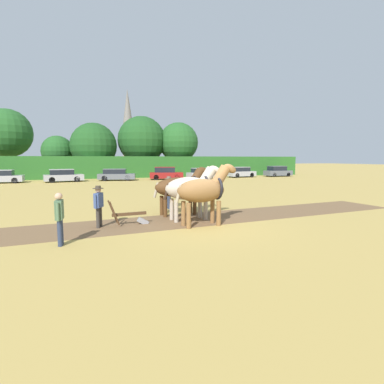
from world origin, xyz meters
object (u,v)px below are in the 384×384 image
tree_center (142,140)px  plow (133,217)px  parked_car_center (116,175)px  draft_horse_lead_right (191,188)px  tree_left (57,151)px  draft_horse_trail_left (180,187)px  parked_car_center_left (63,176)px  parked_car_center_right (166,173)px  draft_horse_lead_left (204,190)px  parked_car_left (2,177)px  parked_car_far_right (241,172)px  farmer_onlooker_left (60,215)px  tree_center_left (94,146)px  parked_car_right (203,173)px  tree_far_left (7,133)px  church_spire (128,128)px  parked_car_end_right (278,171)px  farmer_at_plow (99,203)px  farmer_beside_team (169,190)px  tree_center_right (179,142)px

tree_center → plow: bearing=-100.2°
parked_car_center → draft_horse_lead_right: bearing=-75.8°
tree_left → draft_horse_trail_left: 34.77m
parked_car_center_left → parked_car_center_right: bearing=-10.0°
draft_horse_lead_right → parked_car_center_right: bearing=73.9°
draft_horse_lead_left → tree_center: bearing=79.7°
parked_car_left → parked_car_far_right: (29.36, 0.62, 0.02)m
farmer_onlooker_left → tree_left: bearing=98.6°
draft_horse_lead_right → tree_center_left: bearing=91.2°
tree_center → parked_car_center: tree_center is taller
parked_car_center → parked_car_right: size_ratio=1.03×
tree_far_left → church_spire: church_spire is taller
plow → parked_car_far_right: (18.83, 25.97, 0.39)m
tree_center_left → parked_car_end_right: bearing=-17.0°
parked_car_center_right → parked_car_left: bearing=-169.9°
tree_far_left → parked_car_center: (13.71, -10.84, -5.46)m
tree_center_left → parked_car_right: (13.58, -8.77, -3.79)m
tree_center → parked_car_right: (6.46, -9.71, -4.78)m
tree_left → draft_horse_lead_left: (8.47, -36.22, -2.28)m
draft_horse_trail_left → plow: bearing=-153.8°
farmer_at_plow → parked_car_center_right: (8.91, 25.06, -0.18)m
tree_left → farmer_at_plow: 35.62m
plow → draft_horse_lead_right: bearing=0.0°
farmer_at_plow → parked_car_center: (2.80, 25.34, -0.25)m
farmer_beside_team → draft_horse_lead_left: bearing=-84.9°
draft_horse_lead_right → tree_center_right: bearing=69.8°
parked_car_center_right → tree_center_left: bearing=145.0°
tree_center_left → parked_car_center_right: 12.78m
tree_left → farmer_beside_team: bearing=-75.7°
draft_horse_lead_left → farmer_beside_team: 4.32m
tree_center_right → farmer_at_plow: 36.62m
parked_car_end_right → draft_horse_lead_right: bearing=-133.6°
draft_horse_lead_right → plow: 2.79m
parked_car_end_right → farmer_beside_team: bearing=-137.4°
draft_horse_lead_left → parked_car_end_right: (22.29, 27.02, -0.68)m
tree_left → tree_center: (12.07, -0.39, 1.76)m
tree_far_left → draft_horse_lead_right: size_ratio=3.41×
parked_car_center → tree_center: bearing=75.1°
plow → farmer_beside_team: size_ratio=0.94×
parked_car_end_right → draft_horse_lead_left: bearing=-132.1°
tree_center_left → draft_horse_lead_right: size_ratio=2.79×
draft_horse_trail_left → farmer_onlooker_left: size_ratio=1.78×
tree_center → parked_car_center_left: 15.27m
tree_center_right → tree_center: bearing=170.5°
parked_car_center_left → parked_car_end_right: parked_car_end_right is taller
tree_left → farmer_at_plow: size_ratio=3.63×
plow → parked_car_center_left: parked_car_center_left is taller
tree_far_left → tree_center_right: bearing=-5.4°
tree_far_left → parked_car_center_right: (19.82, -11.12, -5.39)m
tree_left → farmer_at_plow: bearing=-82.7°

